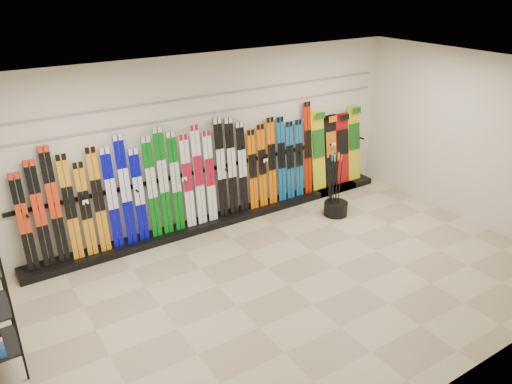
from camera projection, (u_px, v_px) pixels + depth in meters
floor at (289, 285)px, 7.29m from camera, size 8.00×8.00×0.00m
back_wall at (205, 142)px, 8.59m from camera, size 8.00×0.00×8.00m
right_wall at (476, 141)px, 8.67m from camera, size 0.00×5.00×5.00m
ceiling at (295, 79)px, 6.07m from camera, size 8.00×8.00×0.00m
ski_rack_base at (225, 218)px, 9.12m from camera, size 8.00×0.40×0.12m
skis at (187, 181)px, 8.44m from camera, size 5.37×0.19×1.83m
snowboards at (336, 148)px, 10.19m from camera, size 1.28×0.24×1.59m
pole_bin at (336, 208)px, 9.35m from camera, size 0.44×0.44×0.25m
ski_poles at (334, 184)px, 9.19m from camera, size 0.30×0.29×1.18m
slatwall_rail_0 at (204, 114)px, 8.37m from camera, size 7.60×0.02×0.03m
slatwall_rail_1 at (203, 96)px, 8.25m from camera, size 7.60×0.02×0.03m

